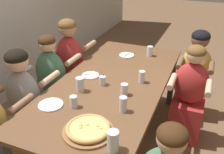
{
  "coord_description": "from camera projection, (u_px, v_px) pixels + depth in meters",
  "views": [
    {
      "loc": [
        -2.02,
        -0.83,
        1.96
      ],
      "look_at": [
        0.0,
        0.0,
        0.82
      ],
      "focal_mm": 40.0,
      "sensor_mm": 36.0,
      "label": 1
    }
  ],
  "objects": [
    {
      "name": "drinking_glass_d",
      "position": [
        123.0,
        105.0,
        2.01
      ],
      "size": [
        0.06,
        0.06,
        0.13
      ],
      "color": "silver",
      "rests_on": "dining_table"
    },
    {
      "name": "drinking_glass_b",
      "position": [
        142.0,
        77.0,
        2.44
      ],
      "size": [
        0.06,
        0.06,
        0.12
      ],
      "color": "silver",
      "rests_on": "dining_table"
    },
    {
      "name": "diner_far_center",
      "position": [
        53.0,
        89.0,
        2.85
      ],
      "size": [
        0.51,
        0.4,
        1.16
      ],
      "rotation": [
        0.0,
        0.0,
        -1.57
      ],
      "color": "#477556",
      "rests_on": "ground"
    },
    {
      "name": "diner_near_right",
      "position": [
        194.0,
        77.0,
        3.09
      ],
      "size": [
        0.51,
        0.4,
        1.13
      ],
      "rotation": [
        0.0,
        0.0,
        1.57
      ],
      "color": "gold",
      "rests_on": "ground"
    },
    {
      "name": "drinking_glass_e",
      "position": [
        150.0,
        51.0,
        3.04
      ],
      "size": [
        0.07,
        0.07,
        0.12
      ],
      "color": "silver",
      "rests_on": "dining_table"
    },
    {
      "name": "diner_near_midright",
      "position": [
        189.0,
        99.0,
        2.68
      ],
      "size": [
        0.51,
        0.4,
        1.12
      ],
      "rotation": [
        0.0,
        0.0,
        1.57
      ],
      "color": "#B22D2D",
      "rests_on": "ground"
    },
    {
      "name": "pizza_board_main",
      "position": [
        88.0,
        129.0,
        1.79
      ],
      "size": [
        0.37,
        0.37,
        0.05
      ],
      "color": "#996B42",
      "rests_on": "dining_table"
    },
    {
      "name": "diner_far_midleft",
      "position": [
        26.0,
        109.0,
        2.46
      ],
      "size": [
        0.51,
        0.4,
        1.17
      ],
      "rotation": [
        0.0,
        0.0,
        -1.57
      ],
      "color": "#99999E",
      "rests_on": "ground"
    },
    {
      "name": "diner_far_midright",
      "position": [
        71.0,
        70.0,
        3.15
      ],
      "size": [
        0.51,
        0.4,
        1.23
      ],
      "rotation": [
        0.0,
        0.0,
        -1.57
      ],
      "color": "#B22D2D",
      "rests_on": "ground"
    },
    {
      "name": "cocktail_glass_blue",
      "position": [
        102.0,
        81.0,
        2.41
      ],
      "size": [
        0.07,
        0.07,
        0.11
      ],
      "color": "silver",
      "rests_on": "dining_table"
    },
    {
      "name": "drinking_glass_a",
      "position": [
        113.0,
        141.0,
        1.61
      ],
      "size": [
        0.08,
        0.08,
        0.15
      ],
      "color": "silver",
      "rests_on": "dining_table"
    },
    {
      "name": "empty_plate_b",
      "position": [
        51.0,
        105.0,
        2.1
      ],
      "size": [
        0.21,
        0.21,
        0.02
      ],
      "color": "white",
      "rests_on": "dining_table"
    },
    {
      "name": "dining_table",
      "position": [
        112.0,
        88.0,
        2.52
      ],
      "size": [
        2.18,
        1.02,
        0.77
      ],
      "color": "brown",
      "rests_on": "ground"
    },
    {
      "name": "drinking_glass_g",
      "position": [
        80.0,
        85.0,
        2.29
      ],
      "size": [
        0.08,
        0.08,
        0.14
      ],
      "color": "silver",
      "rests_on": "dining_table"
    },
    {
      "name": "empty_plate_c",
      "position": [
        127.0,
        55.0,
        3.07
      ],
      "size": [
        0.18,
        0.18,
        0.02
      ],
      "color": "white",
      "rests_on": "dining_table"
    },
    {
      "name": "drinking_glass_c",
      "position": [
        74.0,
        102.0,
        2.07
      ],
      "size": [
        0.06,
        0.06,
        0.1
      ],
      "color": "silver",
      "rests_on": "dining_table"
    },
    {
      "name": "drinking_glass_f",
      "position": [
        124.0,
        90.0,
        2.24
      ],
      "size": [
        0.07,
        0.07,
        0.11
      ],
      "color": "silver",
      "rests_on": "dining_table"
    },
    {
      "name": "empty_plate_a",
      "position": [
        90.0,
        75.0,
        2.59
      ],
      "size": [
        0.18,
        0.18,
        0.02
      ],
      "color": "white",
      "rests_on": "dining_table"
    },
    {
      "name": "ground_plane",
      "position": [
        112.0,
        141.0,
        2.84
      ],
      "size": [
        18.0,
        18.0,
        0.0
      ],
      "primitive_type": "plane",
      "color": "brown",
      "rests_on": "ground"
    }
  ]
}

